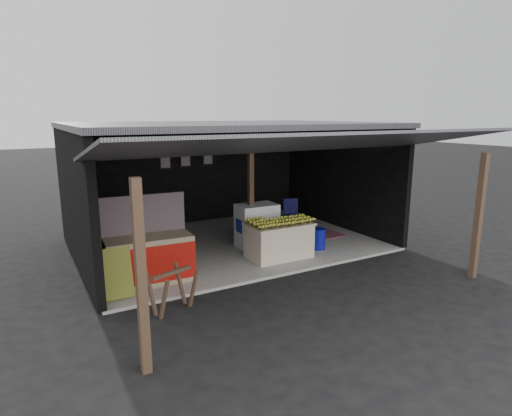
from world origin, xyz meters
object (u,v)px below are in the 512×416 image
white_crate (257,226)px  neighbor_stall (149,257)px  banana_table (279,240)px  water_barrel (319,239)px  plastic_chair (291,212)px  sawhorse (172,286)px

white_crate → neighbor_stall: (-2.89, -0.94, -0.03)m
banana_table → neighbor_stall: (-2.93, -0.01, 0.10)m
neighbor_stall → water_barrel: neighbor_stall is taller
water_barrel → plastic_chair: plastic_chair is taller
white_crate → neighbor_stall: 3.04m
white_crate → neighbor_stall: neighbor_stall is taller
banana_table → neighbor_stall: neighbor_stall is taller
neighbor_stall → plastic_chair: size_ratio=1.91×
neighbor_stall → sawhorse: neighbor_stall is taller
white_crate → banana_table: bearing=-85.8°
banana_table → white_crate: 0.94m
sawhorse → banana_table: bearing=6.6°
banana_table → plastic_chair: size_ratio=1.67×
white_crate → neighbor_stall: size_ratio=0.63×
sawhorse → plastic_chair: size_ratio=0.93×
water_barrel → banana_table: bearing=-178.7°
water_barrel → plastic_chair: (0.42, 1.79, 0.27)m
banana_table → water_barrel: bearing=2.0°
white_crate → sawhorse: (-2.89, -2.29, -0.13)m
neighbor_stall → water_barrel: (4.07, 0.04, -0.26)m
water_barrel → plastic_chair: size_ratio=0.55×
neighbor_stall → banana_table: bearing=3.3°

